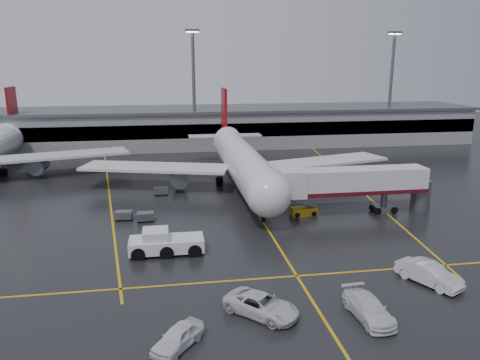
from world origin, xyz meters
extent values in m
plane|color=black|center=(0.00, 0.00, 0.00)|extent=(220.00, 220.00, 0.00)
cube|color=gold|center=(0.00, 0.00, 0.01)|extent=(0.25, 90.00, 0.02)
cube|color=gold|center=(0.00, -22.00, 0.01)|extent=(60.00, 0.25, 0.02)
cube|color=gold|center=(-20.00, 10.00, 0.01)|extent=(9.99, 69.35, 0.02)
cube|color=gold|center=(18.00, 10.00, 0.01)|extent=(7.57, 69.64, 0.02)
cube|color=gray|center=(0.00, 48.00, 4.00)|extent=(120.00, 18.00, 8.00)
cube|color=black|center=(0.00, 39.20, 4.50)|extent=(120.00, 0.40, 3.00)
cube|color=#595B60|center=(0.00, 48.00, 8.30)|extent=(122.00, 19.00, 0.60)
cylinder|color=#595B60|center=(-5.00, 42.00, 12.50)|extent=(0.70, 0.70, 25.00)
cube|color=#595B60|center=(-5.00, 42.00, 25.20)|extent=(3.00, 1.20, 0.50)
cube|color=#FFE5B2|center=(-5.00, 42.00, 24.90)|extent=(2.60, 0.90, 0.20)
cylinder|color=#595B60|center=(40.00, 42.00, 12.50)|extent=(0.70, 0.70, 25.00)
cube|color=#595B60|center=(40.00, 42.00, 25.20)|extent=(3.00, 1.20, 0.50)
cube|color=#FFE5B2|center=(40.00, 42.00, 24.90)|extent=(2.60, 0.90, 0.20)
cylinder|color=silver|center=(0.00, 8.00, 4.20)|extent=(5.20, 36.00, 5.20)
sphere|color=silver|center=(0.00, -10.00, 4.20)|extent=(5.20, 5.20, 5.20)
cone|color=silver|center=(0.00, 29.00, 4.80)|extent=(4.94, 8.00, 4.94)
cube|color=maroon|center=(0.00, 30.00, 9.70)|extent=(0.50, 5.50, 8.50)
cube|color=silver|center=(0.00, 29.00, 5.00)|extent=(14.00, 3.00, 0.25)
cube|color=silver|center=(-13.00, 10.00, 3.40)|extent=(22.80, 11.83, 0.40)
cube|color=silver|center=(13.00, 10.00, 3.40)|extent=(22.80, 11.83, 0.40)
cylinder|color=#595B60|center=(-9.50, 9.00, 2.00)|extent=(2.60, 4.50, 2.60)
cylinder|color=#595B60|center=(9.50, 9.00, 2.00)|extent=(2.60, 4.50, 2.60)
cylinder|color=#595B60|center=(0.00, -7.00, 1.00)|extent=(0.56, 0.56, 2.00)
cylinder|color=#595B60|center=(-3.20, 11.00, 1.00)|extent=(0.56, 0.56, 2.00)
cylinder|color=#595B60|center=(3.20, 11.00, 1.00)|extent=(0.56, 0.56, 2.00)
cylinder|color=black|center=(0.00, -7.00, 0.45)|extent=(0.40, 1.10, 1.10)
cylinder|color=black|center=(-3.20, 11.00, 0.55)|extent=(1.00, 1.40, 1.40)
cylinder|color=black|center=(3.20, 11.00, 0.55)|extent=(1.00, 1.40, 1.40)
cone|color=silver|center=(-42.00, 41.00, 4.80)|extent=(4.94, 8.00, 4.94)
cube|color=maroon|center=(-42.00, 42.00, 9.70)|extent=(0.50, 5.50, 8.50)
cube|color=silver|center=(-42.00, 41.00, 5.00)|extent=(14.00, 3.00, 0.25)
cube|color=silver|center=(-29.00, 22.00, 3.40)|extent=(22.80, 11.83, 0.40)
cylinder|color=#595B60|center=(-32.50, 21.00, 2.00)|extent=(2.60, 4.50, 2.60)
cylinder|color=#595B60|center=(-38.80, 23.00, 1.00)|extent=(0.56, 0.56, 2.00)
cylinder|color=black|center=(-38.80, 23.00, 0.55)|extent=(1.00, 1.40, 1.40)
cube|color=silver|center=(12.00, -6.00, 4.40)|extent=(18.00, 3.20, 3.00)
cube|color=#490B13|center=(12.00, -6.00, 3.10)|extent=(18.00, 3.30, 0.50)
cube|color=silver|center=(3.80, -6.00, 4.40)|extent=(3.00, 3.40, 3.30)
cylinder|color=#595B60|center=(16.00, -6.00, 1.50)|extent=(0.80, 0.80, 3.00)
cube|color=#595B60|center=(16.00, -6.00, 0.45)|extent=(2.60, 1.60, 0.90)
cylinder|color=#595B60|center=(21.00, -6.00, 2.00)|extent=(2.40, 2.40, 4.00)
cylinder|color=black|center=(14.90, -6.00, 0.45)|extent=(0.90, 1.80, 0.90)
cylinder|color=black|center=(17.10, -6.00, 0.45)|extent=(0.90, 1.80, 0.90)
cube|color=silver|center=(-11.54, -14.86, 0.95)|extent=(7.41, 2.99, 1.27)
cube|color=silver|center=(-12.60, -14.86, 2.01)|extent=(2.55, 2.55, 1.06)
cube|color=black|center=(-12.60, -14.86, 2.01)|extent=(2.29, 2.29, 0.95)
cylinder|color=black|center=(-14.29, -14.85, 0.58)|extent=(1.39, 3.18, 1.37)
cylinder|color=black|center=(-11.54, -14.86, 0.58)|extent=(1.39, 3.18, 1.37)
cylinder|color=black|center=(-8.79, -14.87, 0.58)|extent=(1.39, 3.18, 1.37)
cube|color=#CB9311|center=(5.59, -5.46, 0.51)|extent=(3.43, 1.67, 1.02)
cube|color=#595B60|center=(5.59, -5.46, 1.48)|extent=(3.27, 1.11, 1.16)
cylinder|color=black|center=(4.48, -5.55, 0.28)|extent=(0.78, 1.62, 0.65)
cylinder|color=black|center=(6.69, -5.36, 0.28)|extent=(0.78, 1.62, 0.65)
imported|color=silver|center=(-4.50, -27.97, 0.82)|extent=(6.13, 6.05, 1.64)
imported|color=silver|center=(3.36, -29.63, 0.80)|extent=(2.71, 5.69, 1.60)
imported|color=silver|center=(10.86, -25.21, 0.95)|extent=(4.40, 6.03, 1.89)
imported|color=white|center=(-10.88, -31.10, 0.75)|extent=(4.14, 4.54, 1.50)
cube|color=#595B60|center=(-14.03, -4.71, 0.65)|extent=(2.05, 1.38, 0.90)
cylinder|color=black|center=(-14.81, -5.24, 0.18)|extent=(0.40, 0.20, 0.40)
cylinder|color=black|center=(-13.21, -5.17, 0.18)|extent=(0.40, 0.20, 0.40)
cylinder|color=black|center=(-14.85, -4.24, 0.18)|extent=(0.40, 0.20, 0.40)
cylinder|color=black|center=(-13.25, -4.17, 0.18)|extent=(0.40, 0.20, 0.40)
cube|color=#595B60|center=(-16.66, -3.78, 0.65)|extent=(2.07, 1.41, 0.90)
cylinder|color=black|center=(-17.49, -4.23, 0.18)|extent=(0.40, 0.20, 0.40)
cylinder|color=black|center=(-15.89, -4.33, 0.18)|extent=(0.40, 0.20, 0.40)
cylinder|color=black|center=(-17.43, -3.24, 0.18)|extent=(0.40, 0.20, 0.40)
cylinder|color=black|center=(-15.83, -3.33, 0.18)|extent=(0.40, 0.20, 0.40)
cube|color=#595B60|center=(-12.25, 6.68, 0.65)|extent=(2.03, 1.35, 0.90)
cylinder|color=black|center=(-13.03, 6.16, 0.18)|extent=(0.40, 0.20, 0.40)
cylinder|color=black|center=(-11.43, 6.20, 0.18)|extent=(0.40, 0.20, 0.40)
cylinder|color=black|center=(-13.06, 7.16, 0.18)|extent=(0.40, 0.20, 0.40)
cylinder|color=black|center=(-11.46, 7.20, 0.18)|extent=(0.40, 0.20, 0.40)
camera|label=1|loc=(-11.08, -58.89, 18.65)|focal=34.58mm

